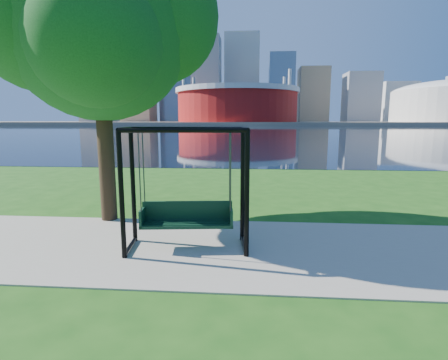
# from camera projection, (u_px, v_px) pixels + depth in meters

# --- Properties ---
(ground) EXTENTS (900.00, 900.00, 0.00)m
(ground) POSITION_uv_depth(u_px,v_px,m) (218.00, 240.00, 7.95)
(ground) COLOR #1E5114
(ground) RESTS_ON ground
(path) EXTENTS (120.00, 4.00, 0.03)m
(path) POSITION_uv_depth(u_px,v_px,m) (216.00, 248.00, 7.45)
(path) COLOR #9E937F
(path) RESTS_ON ground
(river) EXTENTS (900.00, 180.00, 0.02)m
(river) POSITION_uv_depth(u_px,v_px,m) (250.00, 130.00, 108.18)
(river) COLOR black
(river) RESTS_ON ground
(far_bank) EXTENTS (900.00, 228.00, 2.00)m
(far_bank) POSITION_uv_depth(u_px,v_px,m) (252.00, 123.00, 308.47)
(far_bank) COLOR #937F60
(far_bank) RESTS_ON ground
(stadium) EXTENTS (83.00, 83.00, 32.00)m
(stadium) POSITION_uv_depth(u_px,v_px,m) (237.00, 104.00, 237.29)
(stadium) COLOR maroon
(stadium) RESTS_ON far_bank
(skyline) EXTENTS (392.00, 66.00, 96.50)m
(skyline) POSITION_uv_depth(u_px,v_px,m) (248.00, 84.00, 316.14)
(skyline) COLOR gray
(skyline) RESTS_ON far_bank
(swing) EXTENTS (2.61, 1.36, 2.56)m
(swing) POSITION_uv_depth(u_px,v_px,m) (187.00, 192.00, 7.23)
(swing) COLOR black
(swing) RESTS_ON ground
(park_tree) EXTENTS (5.93, 5.36, 7.37)m
(park_tree) POSITION_uv_depth(u_px,v_px,m) (98.00, 23.00, 8.79)
(park_tree) COLOR black
(park_tree) RESTS_ON ground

